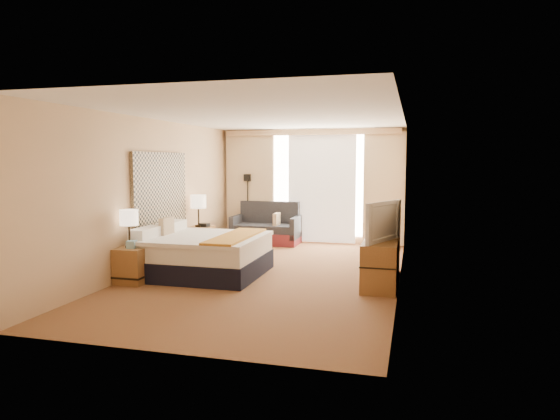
% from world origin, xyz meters
% --- Properties ---
extents(floor, '(4.20, 7.00, 0.02)m').
position_xyz_m(floor, '(0.00, 0.00, 0.00)').
color(floor, '#5C221A').
rests_on(floor, ground).
extents(ceiling, '(4.20, 7.00, 0.02)m').
position_xyz_m(ceiling, '(0.00, 0.00, 2.60)').
color(ceiling, white).
rests_on(ceiling, wall_back).
extents(wall_back, '(4.20, 0.02, 2.60)m').
position_xyz_m(wall_back, '(0.00, 3.50, 1.30)').
color(wall_back, tan).
rests_on(wall_back, ground).
extents(wall_front, '(4.20, 0.02, 2.60)m').
position_xyz_m(wall_front, '(0.00, -3.50, 1.30)').
color(wall_front, tan).
rests_on(wall_front, ground).
extents(wall_left, '(0.02, 7.00, 2.60)m').
position_xyz_m(wall_left, '(-2.10, 0.00, 1.30)').
color(wall_left, tan).
rests_on(wall_left, ground).
extents(wall_right, '(0.02, 7.00, 2.60)m').
position_xyz_m(wall_right, '(2.10, 0.00, 1.30)').
color(wall_right, tan).
rests_on(wall_right, ground).
extents(headboard, '(0.06, 1.85, 1.50)m').
position_xyz_m(headboard, '(-2.06, 0.20, 1.28)').
color(headboard, black).
rests_on(headboard, wall_left).
extents(nightstand_left, '(0.45, 0.52, 0.55)m').
position_xyz_m(nightstand_left, '(-1.87, -1.05, 0.28)').
color(nightstand_left, '#9C6138').
rests_on(nightstand_left, floor).
extents(nightstand_right, '(0.45, 0.52, 0.55)m').
position_xyz_m(nightstand_right, '(-1.87, 1.45, 0.28)').
color(nightstand_right, '#9C6138').
rests_on(nightstand_right, floor).
extents(media_dresser, '(0.50, 1.80, 0.70)m').
position_xyz_m(media_dresser, '(1.83, 0.00, 0.35)').
color(media_dresser, '#9C6138').
rests_on(media_dresser, floor).
extents(window, '(2.30, 0.02, 2.30)m').
position_xyz_m(window, '(0.25, 3.47, 1.32)').
color(window, silver).
rests_on(window, wall_back).
extents(curtains, '(4.12, 0.19, 2.56)m').
position_xyz_m(curtains, '(-0.00, 3.39, 1.41)').
color(curtains, beige).
rests_on(curtains, floor).
extents(bed, '(1.92, 1.75, 0.93)m').
position_xyz_m(bed, '(-1.06, -0.25, 0.34)').
color(bed, black).
rests_on(bed, floor).
extents(loveseat, '(1.51, 0.82, 0.94)m').
position_xyz_m(loveseat, '(-0.95, 3.04, 0.31)').
color(loveseat, maroon).
rests_on(loveseat, floor).
extents(floor_lamp, '(0.20, 0.20, 1.57)m').
position_xyz_m(floor_lamp, '(-1.49, 3.30, 1.11)').
color(floor_lamp, black).
rests_on(floor_lamp, floor).
extents(desk_chair, '(0.52, 0.52, 1.07)m').
position_xyz_m(desk_chair, '(1.81, 0.74, 0.48)').
color(desk_chair, black).
rests_on(desk_chair, floor).
extents(lamp_left, '(0.28, 0.28, 0.59)m').
position_xyz_m(lamp_left, '(-1.91, -1.08, 1.00)').
color(lamp_left, black).
rests_on(lamp_left, nightstand_left).
extents(lamp_right, '(0.31, 0.31, 0.65)m').
position_xyz_m(lamp_right, '(-1.90, 1.43, 1.05)').
color(lamp_right, black).
rests_on(lamp_right, nightstand_right).
extents(tissue_box, '(0.15, 0.15, 0.12)m').
position_xyz_m(tissue_box, '(-1.85, -1.12, 0.61)').
color(tissue_box, '#8DC0DA').
rests_on(tissue_box, nightstand_left).
extents(telephone, '(0.21, 0.17, 0.07)m').
position_xyz_m(telephone, '(-1.80, 1.48, 0.59)').
color(telephone, black).
rests_on(telephone, nightstand_right).
extents(television, '(0.53, 1.00, 0.59)m').
position_xyz_m(television, '(1.78, -0.37, 1.00)').
color(television, black).
rests_on(television, media_dresser).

